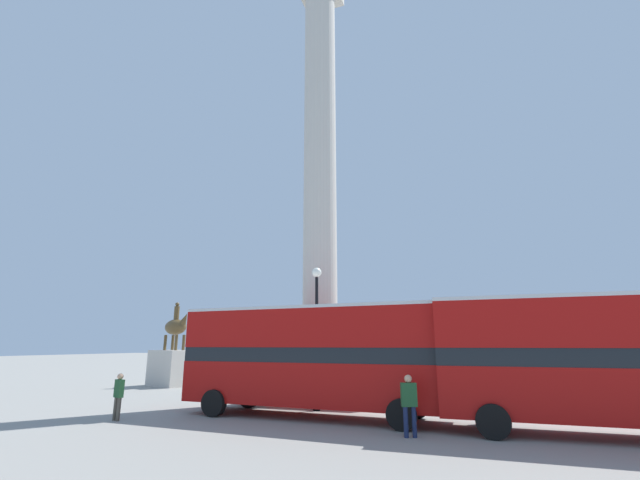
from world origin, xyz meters
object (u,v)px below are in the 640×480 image
object	(u,v)px
bus_b	(314,355)
pedestrian_by_plinth	(409,401)
bus_a	(610,357)
equestrian_statue	(173,361)
street_lamp	(317,326)
pedestrian_near_lamp	(119,394)
monument_column	(320,234)

from	to	relation	value
bus_b	pedestrian_by_plinth	bearing A→B (deg)	-28.11
bus_b	pedestrian_by_plinth	size ratio (longest dim) A/B	5.90
bus_a	equestrian_statue	xyz separation A→B (m)	(-23.30, 9.79, -0.69)
street_lamp	pedestrian_near_lamp	bearing A→B (deg)	-142.85
monument_column	pedestrian_by_plinth	distance (m)	11.96
street_lamp	pedestrian_near_lamp	xyz separation A→B (m)	(-6.15, -4.66, -2.57)
monument_column	pedestrian_by_plinth	xyz separation A→B (m)	(5.43, -7.52, -7.55)
pedestrian_near_lamp	equestrian_statue	bearing A→B (deg)	-40.36
monument_column	bus_b	distance (m)	8.20
street_lamp	pedestrian_near_lamp	size ratio (longest dim) A/B	3.69
pedestrian_near_lamp	bus_a	bearing A→B (deg)	-152.28
bus_a	street_lamp	world-z (taller)	street_lamp
bus_b	equestrian_statue	xyz separation A→B (m)	(-13.45, 9.06, -0.67)
pedestrian_by_plinth	bus_a	bearing A→B (deg)	-4.76
monument_column	pedestrian_near_lamp	distance (m)	12.23
street_lamp	equestrian_statue	bearing A→B (deg)	150.43
equestrian_statue	pedestrian_near_lamp	distance (m)	13.83
bus_b	pedestrian_by_plinth	world-z (taller)	bus_b
bus_a	pedestrian_by_plinth	world-z (taller)	bus_a
bus_a	pedestrian_by_plinth	bearing A→B (deg)	-164.00
bus_b	pedestrian_near_lamp	size ratio (longest dim) A/B	6.42
pedestrian_near_lamp	street_lamp	bearing A→B (deg)	-122.78
bus_a	pedestrian_by_plinth	xyz separation A→B (m)	(-5.90, -1.72, -1.30)
bus_a	equestrian_statue	distance (m)	25.28
bus_a	pedestrian_near_lamp	xyz separation A→B (m)	(-16.48, -2.22, -1.41)
pedestrian_by_plinth	pedestrian_near_lamp	bearing A→B (deg)	161.71
bus_b	pedestrian_near_lamp	distance (m)	7.39
monument_column	equestrian_statue	distance (m)	14.40
monument_column	bus_b	world-z (taller)	monument_column
equestrian_statue	pedestrian_near_lamp	world-z (taller)	equestrian_statue
bus_b	street_lamp	distance (m)	2.13
bus_a	street_lamp	bearing A→B (deg)	166.48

